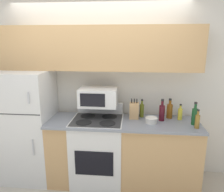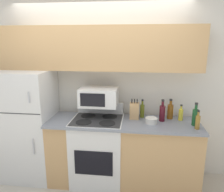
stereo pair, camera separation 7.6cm
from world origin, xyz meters
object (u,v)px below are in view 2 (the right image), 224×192
(bottle_cooking_spray, at_px, (181,114))
(bottle_olive_oil, at_px, (142,110))
(microwave, at_px, (99,97))
(stove, at_px, (98,150))
(bottle_vinegar, at_px, (198,122))
(bowl, at_px, (151,120))
(knife_block, at_px, (134,111))
(bottle_wine_green, at_px, (195,117))
(bottle_whiskey, at_px, (170,111))
(refrigerator, at_px, (28,125))
(bottle_wine_red, at_px, (162,113))

(bottle_cooking_spray, bearing_deg, bottle_olive_oil, 173.51)
(microwave, xyz_separation_m, bottle_cooking_spray, (1.12, 0.02, -0.21))
(stove, distance_m, bottle_vinegar, 1.39)
(bowl, relative_size, bottle_vinegar, 0.67)
(knife_block, distance_m, bottle_cooking_spray, 0.63)
(bottle_wine_green, xyz_separation_m, bottle_whiskey, (-0.28, 0.22, -0.01))
(refrigerator, xyz_separation_m, bottle_cooking_spray, (2.16, 0.10, 0.22))
(stove, relative_size, bottle_vinegar, 4.58)
(bottle_wine_green, bearing_deg, refrigerator, 178.24)
(bottle_wine_green, height_order, bottle_whiskey, bottle_wine_green)
(bottle_wine_green, relative_size, bottle_wine_red, 1.00)
(knife_block, bearing_deg, bottle_cooking_spray, 1.76)
(bowl, bearing_deg, bottle_whiskey, 39.73)
(bottle_vinegar, bearing_deg, stove, 172.90)
(bottle_wine_green, relative_size, bottle_whiskey, 1.07)
(bottle_cooking_spray, distance_m, bottle_olive_oil, 0.52)
(bottle_vinegar, height_order, bottle_whiskey, bottle_whiskey)
(bowl, xyz_separation_m, bottle_wine_green, (0.55, -0.00, 0.08))
(stove, xyz_separation_m, bottle_olive_oil, (0.61, 0.19, 0.55))
(knife_block, bearing_deg, bowl, -33.30)
(knife_block, bearing_deg, bottle_olive_oil, 35.60)
(bottle_whiskey, bearing_deg, bottle_vinegar, -50.77)
(bottle_olive_oil, distance_m, bottle_wine_red, 0.29)
(stove, relative_size, bottle_wine_red, 3.66)
(bottle_whiskey, bearing_deg, refrigerator, -175.68)
(bottle_wine_green, relative_size, bottle_vinegar, 1.25)
(bottle_wine_green, bearing_deg, microwave, 173.32)
(bottle_wine_red, bearing_deg, refrigerator, -178.81)
(bottle_vinegar, distance_m, bottle_wine_red, 0.47)
(bottle_cooking_spray, distance_m, bottle_wine_green, 0.23)
(knife_block, distance_m, bottle_wine_red, 0.38)
(stove, xyz_separation_m, bottle_whiskey, (0.99, 0.19, 0.55))
(stove, bearing_deg, bottle_olive_oil, 17.65)
(bottle_olive_oil, bearing_deg, bottle_wine_green, -19.13)
(bottle_wine_green, xyz_separation_m, bottle_vinegar, (0.00, -0.12, -0.02))
(bottle_wine_green, bearing_deg, stove, 178.33)
(knife_block, height_order, bowl, knife_block)
(microwave, height_order, bottle_wine_green, microwave)
(stove, bearing_deg, bottle_wine_red, 4.81)
(bottle_wine_red, distance_m, bottle_whiskey, 0.17)
(refrigerator, xyz_separation_m, bottle_wine_red, (1.91, 0.04, 0.25))
(bottle_whiskey, bearing_deg, bottle_wine_red, -136.64)
(refrigerator, distance_m, bottle_olive_oil, 1.67)
(stove, xyz_separation_m, microwave, (0.00, 0.11, 0.74))
(bowl, xyz_separation_m, bottle_vinegar, (0.55, -0.12, 0.05))
(bottle_vinegar, bearing_deg, bottle_whiskey, 129.23)
(bottle_cooking_spray, relative_size, bottle_olive_oil, 0.85)
(refrigerator, height_order, bottle_cooking_spray, refrigerator)
(stove, height_order, microwave, microwave)
(bottle_wine_red, bearing_deg, stove, -175.19)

